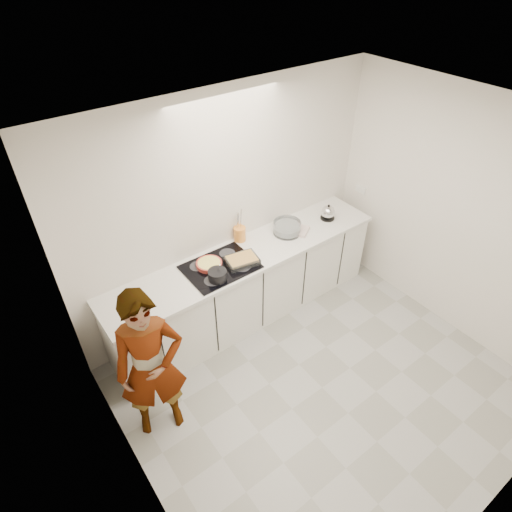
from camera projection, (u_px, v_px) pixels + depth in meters
floor at (322, 388)px, 4.30m from camera, size 3.60×3.20×0.00m
ceiling at (361, 142)px, 2.70m from camera, size 3.60×3.20×0.00m
wall_back at (229, 210)px, 4.51m from camera, size 3.60×0.00×2.60m
wall_left at (131, 411)px, 2.66m from camera, size 0.00×3.20×2.60m
wall_right at (461, 220)px, 4.37m from camera, size 0.02×3.20×2.60m
base_cabinets at (247, 287)px, 4.84m from camera, size 3.20×0.58×0.87m
countertop at (247, 255)px, 4.56m from camera, size 3.24×0.64×0.04m
hob at (220, 267)px, 4.37m from camera, size 0.72×0.54×0.01m
tart_dish at (209, 264)px, 4.36m from camera, size 0.33×0.33×0.04m
saucepan at (217, 275)px, 4.18m from camera, size 0.20×0.20×0.18m
baking_dish at (242, 260)px, 4.39m from camera, size 0.36×0.30×0.06m
mixing_bowl at (287, 228)px, 4.82m from camera, size 0.39×0.39×0.14m
tea_towel at (301, 231)px, 4.87m from camera, size 0.26×0.25×0.04m
kettle at (328, 213)px, 5.05m from camera, size 0.20×0.20×0.19m
utensil_crock at (240, 234)px, 4.70m from camera, size 0.14×0.14×0.17m
cook at (151, 367)px, 3.54m from camera, size 0.66×0.53×1.59m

